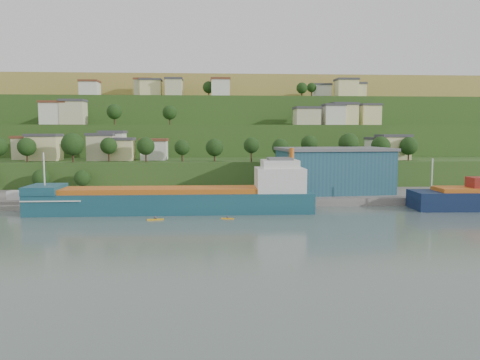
{
  "coord_description": "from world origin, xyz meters",
  "views": [
    {
      "loc": [
        0.73,
        -103.28,
        19.08
      ],
      "look_at": [
        8.33,
        15.0,
        7.05
      ],
      "focal_mm": 35.0,
      "sensor_mm": 36.0,
      "label": 1
    }
  ],
  "objects": [
    {
      "name": "kayak_orange",
      "position": [
        4.53,
        -1.1,
        0.21
      ],
      "size": [
        2.9,
        1.2,
        0.72
      ],
      "rotation": [
        0.0,
        0.0,
        -0.25
      ],
      "color": "#FDA616",
      "rests_on": "ground"
    },
    {
      "name": "dinghy",
      "position": [
        -45.46,
        18.27,
        1.61
      ],
      "size": [
        4.25,
        2.04,
        0.82
      ],
      "primitive_type": "cube",
      "rotation": [
        0.0,
        0.0,
        -0.13
      ],
      "color": "silver",
      "rests_on": "pebble_beach"
    },
    {
      "name": "kayak_yellow",
      "position": [
        -11.33,
        -1.34,
        0.27
      ],
      "size": [
        3.67,
        1.32,
        0.9
      ],
      "rotation": [
        0.0,
        0.0,
        0.2
      ],
      "color": "gold",
      "rests_on": "ground"
    },
    {
      "name": "hillside",
      "position": [
        0.02,
        168.68,
        0.09
      ],
      "size": [
        360.0,
        211.08,
        96.0
      ],
      "color": "#284719",
      "rests_on": "ground"
    },
    {
      "name": "warehouse",
      "position": [
        36.11,
        28.35,
        8.43
      ],
      "size": [
        32.59,
        21.73,
        12.8
      ],
      "rotation": [
        0.0,
        0.0,
        0.09
      ],
      "color": "navy",
      "rests_on": "quay"
    },
    {
      "name": "cargo_ship_near",
      "position": [
        -6.16,
        8.8,
        2.76
      ],
      "size": [
        67.41,
        11.04,
        17.32
      ],
      "rotation": [
        0.0,
        0.0,
        -0.01
      ],
      "color": "#153F51",
      "rests_on": "ground"
    },
    {
      "name": "caravan",
      "position": [
        -47.72,
        19.06,
        2.71
      ],
      "size": [
        6.77,
        3.45,
        3.03
      ],
      "primitive_type": "cube",
      "rotation": [
        0.0,
        0.0,
        -0.12
      ],
      "color": "silver",
      "rests_on": "pebble_beach"
    },
    {
      "name": "quay",
      "position": [
        20.0,
        28.0,
        0.0
      ],
      "size": [
        220.0,
        26.0,
        4.0
      ],
      "primitive_type": "cube",
      "color": "slate",
      "rests_on": "ground"
    },
    {
      "name": "ground",
      "position": [
        0.0,
        0.0,
        0.0
      ],
      "size": [
        500.0,
        500.0,
        0.0
      ],
      "primitive_type": "plane",
      "color": "#4D5E57",
      "rests_on": "ground"
    }
  ]
}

